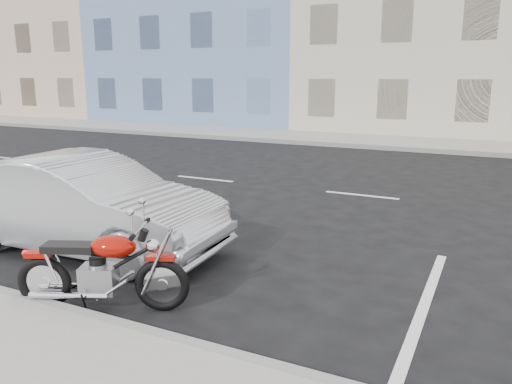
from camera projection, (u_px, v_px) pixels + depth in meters
ground at (460, 206)px, 9.97m from camera, size 120.00×120.00×0.00m
sidewalk_far at (343, 139)px, 19.71m from camera, size 80.00×3.40×0.15m
curb_far at (330, 144)px, 18.22m from camera, size 80.00×0.12×0.16m
bldg_far_west at (80, 23)px, 34.02m from camera, size 12.00×12.00×12.00m
bldg_blue at (234, 5)px, 28.75m from camera, size 12.00×12.00×13.00m
bldg_cream at (455, 6)px, 23.76m from camera, size 12.00×12.00×11.50m
motorcycle at (164, 273)px, 5.43m from camera, size 1.80×0.94×0.96m
sedan_silver at (83, 204)px, 7.28m from camera, size 4.37×1.71×1.42m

